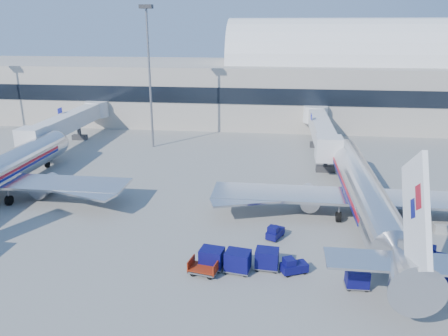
# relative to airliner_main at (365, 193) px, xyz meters

# --- Properties ---
(ground) EXTENTS (260.00, 260.00, 0.00)m
(ground) POSITION_rel_airliner_main_xyz_m (-10.00, -4.51, -2.93)
(ground) COLOR gray
(ground) RESTS_ON ground
(terminal) EXTENTS (170.00, 28.15, 21.00)m
(terminal) POSITION_rel_airliner_main_xyz_m (-23.60, 51.46, 4.60)
(terminal) COLOR #B2AA9E
(terminal) RESTS_ON ground
(airliner_main) EXTENTS (32.00, 37.26, 12.07)m
(airliner_main) POSITION_rel_airliner_main_xyz_m (0.00, 0.00, 0.00)
(airliner_main) COLOR silver
(airliner_main) RESTS_ON ground
(jetbridge_near) EXTENTS (4.40, 27.50, 6.25)m
(jetbridge_near) POSITION_rel_airliner_main_xyz_m (-2.40, 26.30, 1.00)
(jetbridge_near) COLOR silver
(jetbridge_near) RESTS_ON ground
(jetbridge_mid) EXTENTS (4.40, 27.50, 6.25)m
(jetbridge_mid) POSITION_rel_airliner_main_xyz_m (-44.40, 26.30, 1.00)
(jetbridge_mid) COLOR silver
(jetbridge_mid) RESTS_ON ground
(mast_west) EXTENTS (2.00, 1.20, 22.60)m
(mast_west) POSITION_rel_airliner_main_xyz_m (-30.00, 25.49, 11.87)
(mast_west) COLOR slate
(mast_west) RESTS_ON ground
(tug_lead) EXTENTS (2.43, 1.87, 1.42)m
(tug_lead) POSITION_rel_airliner_main_xyz_m (-7.57, -11.64, -2.28)
(tug_lead) COLOR #0A0948
(tug_lead) RESTS_ON ground
(tug_right) EXTENTS (2.82, 2.07, 1.65)m
(tug_right) POSITION_rel_airliner_main_xyz_m (4.43, -8.86, -2.17)
(tug_right) COLOR #0A0948
(tug_right) RESTS_ON ground
(tug_left) EXTENTS (1.87, 2.39, 1.40)m
(tug_left) POSITION_rel_airliner_main_xyz_m (-9.16, -5.58, -2.29)
(tug_left) COLOR #0A0948
(tug_left) RESTS_ON ground
(cart_train_a) EXTENTS (2.14, 1.70, 1.77)m
(cart_train_a) POSITION_rel_airliner_main_xyz_m (-9.74, -11.21, -1.98)
(cart_train_a) COLOR #0A0948
(cart_train_a) RESTS_ON ground
(cart_train_b) EXTENTS (2.35, 1.94, 1.86)m
(cart_train_b) POSITION_rel_airliner_main_xyz_m (-12.12, -11.98, -1.93)
(cart_train_b) COLOR #0A0948
(cart_train_b) RESTS_ON ground
(cart_train_c) EXTENTS (2.26, 1.87, 1.79)m
(cart_train_c) POSITION_rel_airliner_main_xyz_m (-14.35, -11.68, -1.97)
(cart_train_c) COLOR #0A0948
(cart_train_c) RESTS_ON ground
(cart_solo_near) EXTENTS (1.85, 1.44, 1.59)m
(cart_solo_near) POSITION_rel_airliner_main_xyz_m (-2.68, -13.16, -2.08)
(cart_solo_near) COLOR #0A0948
(cart_solo_near) RESTS_ON ground
(cart_open_red) EXTENTS (2.61, 2.07, 0.63)m
(cart_open_red) POSITION_rel_airliner_main_xyz_m (-14.86, -12.71, -2.48)
(cart_open_red) COLOR slate
(cart_open_red) RESTS_ON ground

